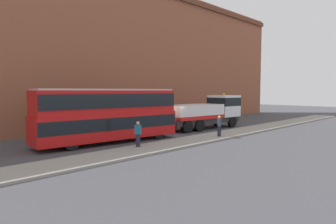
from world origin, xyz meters
The scene contains 7 objects.
ground_plane centered at (0.00, 0.00, 0.00)m, with size 120.00×120.00×0.00m, color #424247.
near_kerb centered at (0.00, -4.20, 0.07)m, with size 60.00×2.80×0.15m, color gray.
building_facade centered at (0.00, 7.12, 8.07)m, with size 60.00×1.50×16.00m.
recovery_tow_truck centered at (5.70, -0.13, 1.76)m, with size 10.23×3.51×3.67m.
double_decker_bus centered at (-6.21, -0.08, 2.23)m, with size 11.19×3.62×4.06m.
pedestrian_onlooker centered at (-6.16, -3.44, 0.99)m, with size 0.42×0.48×1.71m.
pedestrian_bystander centered at (1.46, -4.70, 0.99)m, with size 0.46×0.38×1.71m.
Camera 1 is at (-18.47, -18.60, 3.91)m, focal length 31.14 mm.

